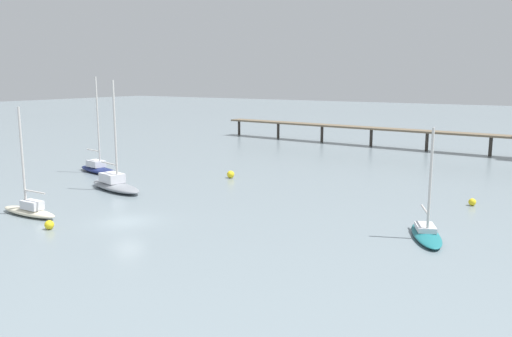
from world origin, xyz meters
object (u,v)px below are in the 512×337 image
at_px(mooring_buoy_outer, 472,202).
at_px(sailboat_gray, 115,183).
at_px(sailboat_teal, 426,231).
at_px(pier, 454,126).
at_px(sailboat_navy, 98,167).
at_px(mooring_buoy_mid, 231,174).
at_px(sailboat_cream, 29,208).
at_px(mooring_buoy_inner, 49,225).

bearing_deg(mooring_buoy_outer, sailboat_gray, -158.23).
distance_m(sailboat_gray, mooring_buoy_outer, 34.80).
height_order(sailboat_teal, sailboat_gray, sailboat_gray).
height_order(pier, sailboat_teal, sailboat_teal).
distance_m(sailboat_teal, sailboat_gray, 31.40).
relative_size(pier, sailboat_navy, 5.05).
bearing_deg(mooring_buoy_mid, mooring_buoy_outer, 2.73).
relative_size(pier, mooring_buoy_mid, 67.77).
relative_size(pier, sailboat_teal, 7.22).
distance_m(sailboat_cream, sailboat_teal, 32.01).
bearing_deg(sailboat_cream, mooring_buoy_inner, -18.33).
height_order(sailboat_navy, mooring_buoy_inner, sailboat_navy).
height_order(sailboat_teal, mooring_buoy_outer, sailboat_teal).
xyz_separation_m(sailboat_navy, sailboat_teal, (40.65, -4.81, -0.21)).
height_order(mooring_buoy_mid, mooring_buoy_outer, mooring_buoy_mid).
xyz_separation_m(sailboat_navy, mooring_buoy_inner, (15.79, -18.31, -0.33)).
relative_size(sailboat_cream, sailboat_navy, 0.79).
xyz_separation_m(pier, mooring_buoy_inner, (-16.75, -58.77, -3.82)).
bearing_deg(pier, sailboat_navy, -128.81).
bearing_deg(mooring_buoy_outer, mooring_buoy_mid, -177.27).
relative_size(sailboat_cream, mooring_buoy_mid, 10.61).
xyz_separation_m(sailboat_teal, mooring_buoy_mid, (-25.08, 10.70, -0.05)).
distance_m(sailboat_navy, sailboat_teal, 40.93).
distance_m(pier, sailboat_navy, 52.04).
xyz_separation_m(sailboat_cream, mooring_buoy_mid, (4.65, 22.59, -0.21)).
bearing_deg(sailboat_navy, mooring_buoy_inner, -49.23).
bearing_deg(sailboat_navy, sailboat_gray, -31.94).
height_order(sailboat_navy, sailboat_teal, sailboat_navy).
distance_m(sailboat_gray, mooring_buoy_mid, 13.27).
height_order(sailboat_teal, mooring_buoy_inner, sailboat_teal).
height_order(pier, sailboat_cream, sailboat_cream).
bearing_deg(mooring_buoy_outer, pier, 105.17).
bearing_deg(mooring_buoy_mid, pier, 63.86).
relative_size(sailboat_gray, mooring_buoy_mid, 13.05).
xyz_separation_m(pier, sailboat_navy, (-32.54, -40.46, -3.48)).
xyz_separation_m(sailboat_navy, mooring_buoy_outer, (41.57, 7.13, -0.36)).
bearing_deg(sailboat_navy, mooring_buoy_outer, 9.73).
relative_size(sailboat_gray, mooring_buoy_outer, 16.76).
bearing_deg(sailboat_cream, pier, 69.29).
relative_size(sailboat_navy, mooring_buoy_inner, 16.14).
distance_m(sailboat_cream, mooring_buoy_inner, 5.13).
bearing_deg(mooring_buoy_inner, mooring_buoy_outer, 44.62).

